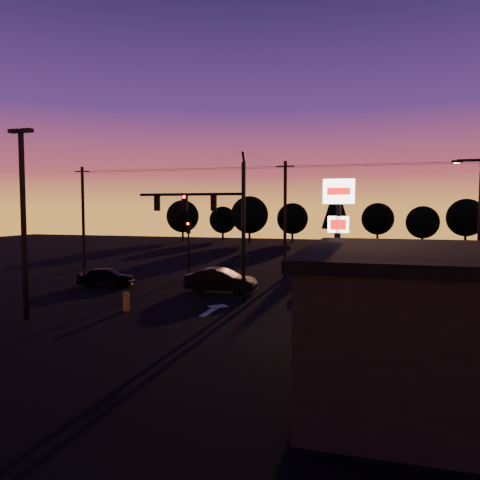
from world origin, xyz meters
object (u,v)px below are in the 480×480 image
object	(u,v)px
streetlight	(478,227)
bollard	(126,301)
car_mid	(221,280)
car_left	(106,277)
parking_lot_light	(23,211)
car_right	(336,282)
secondary_signal	(188,241)
pylon_sign	(338,218)
suv_parked	(350,322)
traffic_signal_mast	(217,216)

from	to	relation	value
streetlight	bollard	bearing A→B (deg)	-162.83
streetlight	bollard	world-z (taller)	streetlight
streetlight	car_mid	world-z (taller)	streetlight
car_left	parking_lot_light	bearing A→B (deg)	174.08
bollard	streetlight	bearing A→B (deg)	17.17
car_mid	car_right	distance (m)	7.32
secondary_signal	car_mid	world-z (taller)	secondary_signal
pylon_sign	suv_parked	distance (m)	5.49
car_left	suv_parked	size ratio (longest dim) A/B	0.81
car_right	bollard	bearing A→B (deg)	-64.90
streetlight	car_right	distance (m)	8.71
secondary_signal	car_left	size ratio (longest dim) A/B	1.13
secondary_signal	bollard	bearing A→B (deg)	-83.95
car_mid	suv_parked	xyz separation A→B (m)	(8.53, -8.51, -0.10)
bollard	car_right	bearing A→B (deg)	38.05
parking_lot_light	car_mid	distance (m)	12.60
bollard	car_right	xyz separation A→B (m)	(10.22, 8.00, 0.25)
traffic_signal_mast	streetlight	bearing A→B (deg)	6.14
traffic_signal_mast	streetlight	xyz separation A→B (m)	(14.01, 1.51, -0.52)
traffic_signal_mast	car_mid	world-z (taller)	traffic_signal_mast
parking_lot_light	car_mid	size ratio (longest dim) A/B	1.98
secondary_signal	parking_lot_light	distance (m)	14.90
car_right	streetlight	bearing A→B (deg)	58.36
traffic_signal_mast	pylon_sign	size ratio (longest dim) A/B	1.26
pylon_sign	suv_parked	bearing A→B (deg)	-77.03
streetlight	suv_parked	bearing A→B (deg)	-129.73
secondary_signal	suv_parked	bearing A→B (deg)	-46.28
secondary_signal	streetlight	bearing A→B (deg)	-17.56
car_mid	parking_lot_light	bearing A→B (deg)	145.38
car_left	car_right	xyz separation A→B (m)	(15.52, 1.50, 0.09)
secondary_signal	streetlight	world-z (taller)	streetlight
secondary_signal	parking_lot_light	world-z (taller)	parking_lot_light
bollard	car_mid	xyz separation A→B (m)	(3.04, 6.60, 0.27)
secondary_signal	car_left	xyz separation A→B (m)	(-4.09, -4.95, -2.20)
secondary_signal	car_mid	distance (m)	6.78
pylon_sign	car_right	size ratio (longest dim) A/B	1.32
suv_parked	traffic_signal_mast	bearing A→B (deg)	151.59
secondary_signal	parking_lot_light	xyz separation A→B (m)	(-2.50, -14.49, 2.41)
secondary_signal	pylon_sign	bearing A→B (deg)	-39.77
parking_lot_light	car_right	xyz separation A→B (m)	(13.93, 11.03, -4.52)
secondary_signal	car_mid	xyz separation A→B (m)	(4.25, -4.85, -2.10)
secondary_signal	car_left	distance (m)	6.79
traffic_signal_mast	suv_parked	bearing A→B (deg)	-36.70
car_mid	car_right	xyz separation A→B (m)	(7.18, 1.39, -0.02)
traffic_signal_mast	parking_lot_light	bearing A→B (deg)	-136.63
car_mid	pylon_sign	bearing A→B (deg)	-123.15
car_mid	secondary_signal	bearing A→B (deg)	41.62
streetlight	car_left	size ratio (longest dim) A/B	2.07
parking_lot_light	pylon_sign	distance (m)	15.19
parking_lot_light	car_right	bearing A→B (deg)	38.37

